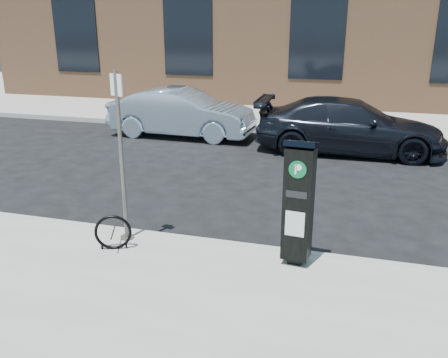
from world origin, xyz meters
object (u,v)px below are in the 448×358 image
(sign_pole, at_px, (122,160))
(bike_rack, at_px, (113,233))
(car_dark, at_px, (349,126))
(car_silver, at_px, (182,113))
(parking_kiosk, at_px, (299,201))

(sign_pole, xyz_separation_m, bike_rack, (-0.02, -0.38, -1.00))
(sign_pole, xyz_separation_m, car_dark, (3.07, 6.70, -0.71))
(bike_rack, xyz_separation_m, car_dark, (3.09, 7.08, 0.29))
(bike_rack, relative_size, car_silver, 0.12)
(sign_pole, relative_size, bike_rack, 4.73)
(bike_rack, height_order, car_dark, car_dark)
(bike_rack, distance_m, car_silver, 7.81)
(bike_rack, relative_size, car_dark, 0.11)
(parking_kiosk, relative_size, car_silver, 0.41)
(bike_rack, distance_m, car_dark, 7.73)
(sign_pole, bearing_deg, bike_rack, -72.30)
(parking_kiosk, bearing_deg, sign_pole, -175.52)
(car_dark, bearing_deg, car_silver, 82.61)
(parking_kiosk, bearing_deg, car_dark, 91.61)
(car_dark, bearing_deg, sign_pole, 153.98)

